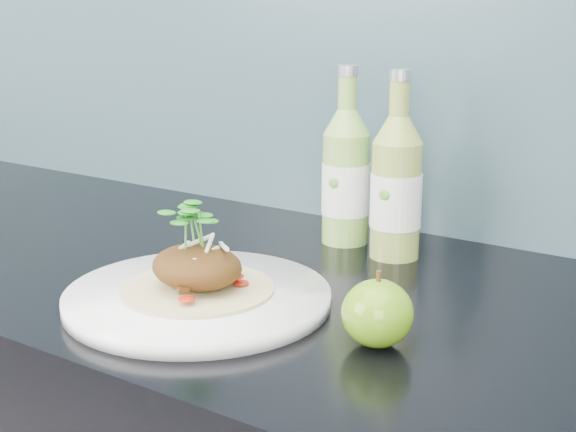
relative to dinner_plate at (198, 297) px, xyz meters
name	(u,v)px	position (x,y,z in m)	size (l,w,h in m)	color
dinner_plate	(198,297)	(0.00, 0.00, 0.00)	(0.32, 0.32, 0.02)	white
pork_taco	(197,265)	(0.00, 0.00, 0.04)	(0.17, 0.17, 0.10)	tan
green_apple	(378,313)	(0.22, 0.01, 0.03)	(0.08, 0.08, 0.08)	#3E7E0D
cider_bottle_left	(346,177)	(0.01, 0.30, 0.08)	(0.07, 0.07, 0.24)	#86B84D
cider_bottle_right	(396,188)	(0.10, 0.28, 0.08)	(0.07, 0.07, 0.24)	#92A545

